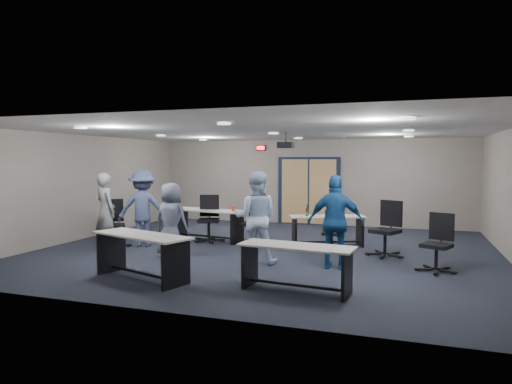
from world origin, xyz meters
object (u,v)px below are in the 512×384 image
(chair_back_a, at_px, (209,219))
(chair_back_c, at_px, (332,232))
(table_front_left, at_px, (142,249))
(table_front_right, at_px, (296,260))
(chair_back_b, at_px, (252,222))
(person_gray, at_px, (106,211))
(person_lightblue, at_px, (256,217))
(person_navy, at_px, (336,222))
(person_back, at_px, (143,208))
(chair_back_d, at_px, (385,229))
(chair_loose_right, at_px, (437,243))
(table_back_left, at_px, (208,219))
(person_plaid, at_px, (171,220))
(chair_loose_left, at_px, (114,224))
(table_back_right, at_px, (327,225))

(chair_back_a, xyz_separation_m, chair_back_c, (3.15, -0.31, -0.12))
(table_front_left, relative_size, table_front_right, 1.10)
(chair_back_b, bearing_deg, person_gray, -133.64)
(chair_back_c, distance_m, person_lightblue, 2.06)
(person_navy, bearing_deg, person_back, -13.17)
(chair_back_d, relative_size, chair_loose_right, 1.11)
(chair_loose_right, relative_size, person_lightblue, 0.59)
(chair_loose_right, bearing_deg, table_front_right, -112.92)
(chair_back_d, height_order, person_navy, person_navy)
(table_back_left, bearing_deg, person_plaid, -78.32)
(chair_back_a, bearing_deg, chair_back_b, -15.52)
(chair_back_a, relative_size, person_back, 0.64)
(chair_back_d, relative_size, chair_loose_left, 1.05)
(chair_back_d, distance_m, person_gray, 6.24)
(person_back, bearing_deg, chair_back_b, -178.57)
(chair_back_c, distance_m, person_back, 4.47)
(person_plaid, distance_m, person_navy, 3.47)
(table_front_right, distance_m, chair_back_b, 4.13)
(chair_loose_right, bearing_deg, table_back_left, -173.83)
(person_plaid, height_order, person_lightblue, person_lightblue)
(table_front_right, distance_m, person_plaid, 3.54)
(table_back_left, relative_size, person_lightblue, 1.11)
(person_lightblue, bearing_deg, person_plaid, -10.77)
(table_back_left, bearing_deg, chair_back_b, 4.87)
(person_plaid, bearing_deg, person_gray, -2.61)
(table_front_right, xyz_separation_m, chair_back_d, (1.18, 3.14, 0.09))
(table_front_right, relative_size, person_plaid, 1.17)
(table_front_right, bearing_deg, person_gray, 164.92)
(table_front_left, height_order, chair_back_b, chair_back_b)
(table_back_right, xyz_separation_m, person_back, (-4.15, -1.42, 0.41))
(chair_loose_left, relative_size, person_back, 0.62)
(table_back_right, height_order, person_back, person_back)
(table_back_left, distance_m, person_plaid, 2.07)
(table_back_right, relative_size, chair_loose_left, 1.67)
(table_front_right, height_order, chair_loose_right, chair_loose_right)
(chair_back_a, xyz_separation_m, person_back, (-1.23, -1.04, 0.33))
(person_lightblue, bearing_deg, chair_back_c, -140.77)
(person_gray, bearing_deg, person_lightblue, -154.42)
(chair_loose_right, bearing_deg, person_plaid, -152.31)
(chair_back_a, distance_m, chair_loose_left, 2.28)
(chair_loose_right, distance_m, person_navy, 1.85)
(table_front_left, distance_m, person_gray, 3.02)
(table_back_left, distance_m, chair_back_d, 4.42)
(table_front_left, height_order, person_gray, person_gray)
(chair_back_d, bearing_deg, chair_back_a, -159.59)
(chair_back_d, bearing_deg, person_back, -147.67)
(table_front_left, bearing_deg, person_gray, 156.43)
(chair_back_b, height_order, person_back, person_back)
(table_back_right, xyz_separation_m, person_gray, (-4.72, -2.06, 0.39))
(table_back_left, xyz_separation_m, person_gray, (-1.72, -1.83, 0.34))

